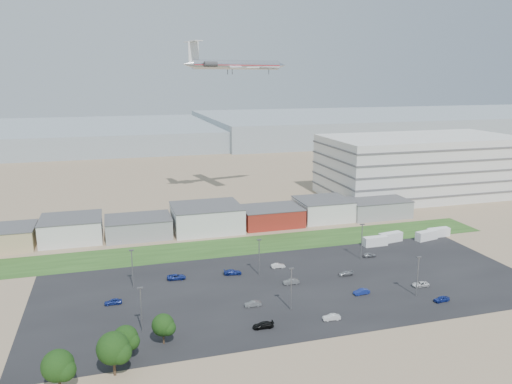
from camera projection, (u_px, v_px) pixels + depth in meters
name	position (u px, v px, depth m)	size (l,w,h in m)	color
ground	(303.00, 329.00, 100.19)	(700.00, 700.00, 0.00)	#836D53
parking_lot	(291.00, 286.00, 120.25)	(120.00, 50.00, 0.01)	black
grass_strip	(239.00, 246.00, 148.80)	(160.00, 16.00, 0.02)	#25481B
hills_backdrop	(206.00, 133.00, 404.57)	(700.00, 200.00, 9.00)	gray
building_row	(173.00, 220.00, 161.01)	(170.00, 20.00, 8.00)	silver
parking_garage	(419.00, 166.00, 210.76)	(80.00, 40.00, 25.00)	silver
box_trailer_a	(375.00, 241.00, 148.86)	(7.41, 2.32, 2.78)	silver
box_trailer_b	(391.00, 237.00, 152.42)	(7.63, 2.38, 2.86)	silver
box_trailer_c	(427.00, 235.00, 154.22)	(7.50, 2.34, 2.81)	silver
box_trailer_d	(438.00, 232.00, 157.49)	(7.29, 2.28, 2.74)	silver
tree_left	(58.00, 369.00, 79.14)	(5.52, 5.52, 8.28)	black
tree_mid	(113.00, 351.00, 83.58)	(5.94, 5.94, 8.90)	black
tree_right	(126.00, 340.00, 88.70)	(4.81, 4.81, 7.22)	black
tree_near	(163.00, 327.00, 93.79)	(4.54, 4.54, 6.81)	black
lightpole_front_l	(141.00, 310.00, 97.80)	(1.12, 0.47, 9.49)	slate
lightpole_front_m	(291.00, 289.00, 107.31)	(1.13, 0.47, 9.58)	slate
lightpole_front_r	(417.00, 276.00, 114.17)	(1.12, 0.47, 9.52)	slate
lightpole_back_l	(132.00, 269.00, 118.73)	(1.12, 0.46, 9.48)	slate
lightpole_back_m	(259.00, 257.00, 126.27)	(1.12, 0.47, 9.49)	slate
lightpole_back_r	(362.00, 242.00, 137.12)	(1.19, 0.50, 10.13)	slate
airliner	(237.00, 65.00, 193.25)	(44.86, 30.59, 13.25)	silver
parked_car_0	(420.00, 284.00, 120.13)	(1.89, 4.09, 1.14)	silver
parked_car_1	(361.00, 292.00, 115.79)	(1.36, 3.91, 1.29)	navy
parked_car_2	(442.00, 299.00, 112.06)	(1.50, 3.72, 1.27)	navy
parked_car_3	(263.00, 325.00, 100.29)	(1.75, 4.30, 1.25)	black
parked_car_4	(253.00, 304.00, 109.73)	(1.28, 3.67, 1.21)	#595B5E
parked_car_5	(113.00, 302.00, 110.69)	(1.53, 3.82, 1.30)	navy
parked_car_6	(233.00, 272.00, 127.34)	(1.84, 4.52, 1.31)	navy
parked_car_7	(291.00, 282.00, 121.48)	(1.36, 3.91, 1.29)	#595B5E
parked_car_8	(369.00, 255.00, 139.64)	(1.48, 3.69, 1.26)	#A5A5AA
parked_car_9	(176.00, 277.00, 124.31)	(2.14, 4.65, 1.29)	navy
parked_car_10	(120.00, 349.00, 91.54)	(1.80, 4.43, 1.28)	#595B5E
parked_car_11	(278.00, 266.00, 131.81)	(1.28, 3.66, 1.21)	silver
parked_car_12	(346.00, 273.00, 126.72)	(1.59, 3.91, 1.13)	#A5A5AA
parked_car_13	(331.00, 317.00, 103.60)	(1.29, 3.70, 1.22)	silver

